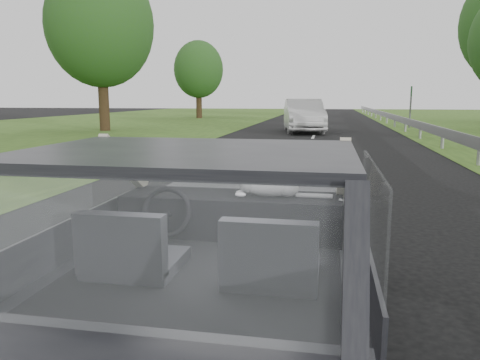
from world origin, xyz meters
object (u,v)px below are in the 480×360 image
at_px(subject_car, 211,259).
at_px(cat, 270,186).
at_px(highway_sign, 410,107).
at_px(other_car, 304,116).

height_order(subject_car, cat, subject_car).
bearing_deg(highway_sign, subject_car, -90.36).
bearing_deg(other_car, cat, -96.13).
bearing_deg(other_car, subject_car, -96.96).
height_order(subject_car, highway_sign, highway_sign).
distance_m(cat, other_car, 20.38).
distance_m(subject_car, other_car, 20.97).
height_order(subject_car, other_car, other_car).
relative_size(subject_car, cat, 7.51).
xyz_separation_m(subject_car, cat, (0.28, 0.60, 0.35)).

